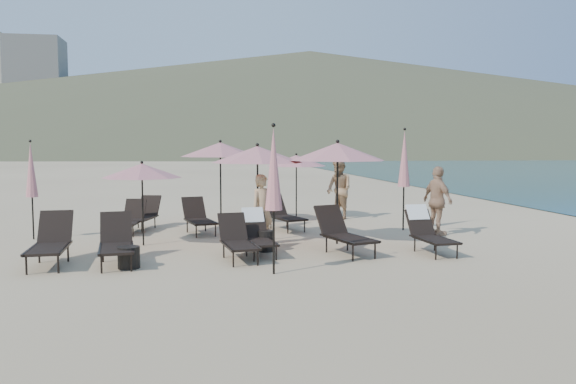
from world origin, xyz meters
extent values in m
plane|color=#D6BA8C|center=(0.00, 0.00, 0.00)|extent=(800.00, 800.00, 0.00)
cone|color=brown|center=(60.00, 300.00, 27.50)|extent=(690.00, 690.00, 55.00)
cone|color=brown|center=(190.00, 330.00, 16.00)|extent=(280.00, 280.00, 32.00)
cube|color=beige|center=(-70.00, 245.00, 24.00)|extent=(22.00, 18.00, 48.00)
cube|color=beige|center=(-45.00, 310.00, 19.00)|extent=(18.00, 16.00, 38.00)
cube|color=black|center=(-5.19, -0.22, 0.37)|extent=(0.73, 1.30, 0.05)
cube|color=black|center=(-5.24, 0.63, 0.68)|extent=(0.68, 0.52, 0.65)
cylinder|color=black|center=(-5.43, -0.76, 0.18)|extent=(0.04, 0.04, 0.36)
cylinder|color=black|center=(-5.49, 0.32, 0.18)|extent=(0.04, 0.04, 0.36)
cylinder|color=black|center=(-4.88, -0.73, 0.18)|extent=(0.04, 0.04, 0.36)
cylinder|color=black|center=(-4.95, 0.36, 0.18)|extent=(0.04, 0.04, 0.36)
cube|color=black|center=(-5.51, -0.18, 0.38)|extent=(0.12, 1.42, 0.04)
cube|color=black|center=(-4.87, -0.15, 0.38)|extent=(0.12, 1.42, 0.04)
cube|color=black|center=(-3.90, -0.32, 0.36)|extent=(0.79, 1.30, 0.05)
cube|color=black|center=(-4.01, 0.50, 0.66)|extent=(0.69, 0.54, 0.63)
cylinder|color=black|center=(-4.09, -0.86, 0.17)|extent=(0.04, 0.04, 0.35)
cylinder|color=black|center=(-4.23, 0.18, 0.17)|extent=(0.04, 0.04, 0.35)
cylinder|color=black|center=(-3.57, -0.79, 0.17)|extent=(0.04, 0.04, 0.35)
cylinder|color=black|center=(-3.71, 0.25, 0.17)|extent=(0.04, 0.04, 0.35)
cube|color=black|center=(-4.21, -0.31, 0.37)|extent=(0.22, 1.37, 0.04)
cube|color=black|center=(-3.60, -0.23, 0.37)|extent=(0.22, 1.37, 0.04)
cube|color=black|center=(-1.48, -0.22, 0.33)|extent=(0.74, 1.20, 0.05)
cube|color=black|center=(-1.59, 0.53, 0.61)|extent=(0.64, 0.51, 0.58)
cylinder|color=black|center=(-1.66, -0.72, 0.16)|extent=(0.03, 0.03, 0.32)
cylinder|color=black|center=(-1.80, 0.24, 0.16)|extent=(0.03, 0.03, 0.32)
cylinder|color=black|center=(-1.17, -0.65, 0.16)|extent=(0.03, 0.03, 0.32)
cylinder|color=black|center=(-1.31, 0.31, 0.16)|extent=(0.03, 0.03, 0.32)
cube|color=black|center=(-1.77, -0.21, 0.34)|extent=(0.22, 1.26, 0.04)
cube|color=black|center=(-1.21, -0.13, 0.34)|extent=(0.22, 1.26, 0.04)
cube|color=black|center=(-1.02, 0.24, 0.31)|extent=(0.66, 1.12, 0.04)
cube|color=black|center=(-1.09, 0.95, 0.58)|extent=(0.59, 0.46, 0.55)
cylinder|color=black|center=(-1.21, -0.23, 0.15)|extent=(0.03, 0.03, 0.30)
cylinder|color=black|center=(-1.29, 0.69, 0.15)|extent=(0.03, 0.03, 0.30)
cylinder|color=black|center=(-0.74, -0.19, 0.15)|extent=(0.03, 0.03, 0.30)
cylinder|color=black|center=(-0.83, 0.73, 0.15)|extent=(0.03, 0.03, 0.30)
cube|color=black|center=(-1.29, 0.25, 0.32)|extent=(0.15, 1.21, 0.04)
cube|color=black|center=(-0.75, 0.31, 0.32)|extent=(0.15, 1.21, 0.04)
cube|color=white|center=(-1.10, 1.08, 0.79)|extent=(0.51, 0.30, 0.33)
cube|color=black|center=(0.89, 0.03, 0.37)|extent=(0.98, 1.39, 0.05)
cube|color=black|center=(0.65, 0.84, 0.67)|extent=(0.76, 0.64, 0.65)
cylinder|color=black|center=(0.78, -0.55, 0.18)|extent=(0.04, 0.04, 0.36)
cylinder|color=black|center=(0.47, 0.48, 0.18)|extent=(0.04, 0.04, 0.36)
cylinder|color=black|center=(1.30, -0.39, 0.18)|extent=(0.04, 0.04, 0.36)
cylinder|color=black|center=(0.99, 0.64, 0.18)|extent=(0.04, 0.04, 0.36)
cube|color=black|center=(0.58, -0.01, 0.38)|extent=(0.45, 1.36, 0.04)
cube|color=black|center=(1.18, 0.17, 0.38)|extent=(0.45, 1.36, 0.04)
cube|color=black|center=(2.72, -0.19, 0.33)|extent=(0.66, 1.17, 0.05)
cube|color=black|center=(2.67, 0.56, 0.61)|extent=(0.61, 0.47, 0.58)
cylinder|color=black|center=(2.52, -0.68, 0.16)|extent=(0.03, 0.03, 0.32)
cylinder|color=black|center=(2.44, 0.28, 0.16)|extent=(0.03, 0.03, 0.32)
cylinder|color=black|center=(3.00, -0.64, 0.16)|extent=(0.03, 0.03, 0.32)
cylinder|color=black|center=(2.93, 0.32, 0.16)|extent=(0.03, 0.03, 0.32)
cube|color=black|center=(2.44, -0.17, 0.34)|extent=(0.13, 1.27, 0.04)
cube|color=black|center=(3.00, -0.13, 0.34)|extent=(0.13, 1.27, 0.04)
cube|color=white|center=(2.66, 0.70, 0.83)|extent=(0.53, 0.30, 0.35)
cube|color=black|center=(-3.92, 4.42, 0.33)|extent=(0.87, 1.26, 0.05)
cube|color=black|center=(-3.72, 5.16, 0.61)|extent=(0.68, 0.57, 0.59)
cylinder|color=black|center=(-4.29, 4.02, 0.16)|extent=(0.03, 0.03, 0.32)
cylinder|color=black|center=(-4.03, 4.97, 0.16)|extent=(0.03, 0.03, 0.32)
cylinder|color=black|center=(-3.81, 3.89, 0.16)|extent=(0.03, 0.03, 0.32)
cylinder|color=black|center=(-3.55, 4.84, 0.16)|extent=(0.03, 0.03, 0.32)
cube|color=black|center=(-4.19, 4.54, 0.34)|extent=(0.38, 1.25, 0.04)
cube|color=black|center=(-3.63, 4.39, 0.34)|extent=(0.38, 1.25, 0.04)
cube|color=black|center=(-4.16, 3.78, 0.32)|extent=(0.71, 1.17, 0.05)
cube|color=black|center=(-4.06, 4.51, 0.59)|extent=(0.62, 0.49, 0.57)
cylinder|color=black|center=(-4.46, 3.36, 0.16)|extent=(0.03, 0.03, 0.31)
cylinder|color=black|center=(-4.33, 4.29, 0.16)|extent=(0.03, 0.03, 0.31)
cylinder|color=black|center=(-3.99, 3.29, 0.16)|extent=(0.03, 0.03, 0.31)
cylinder|color=black|center=(-3.86, 4.22, 0.16)|extent=(0.03, 0.03, 0.31)
cube|color=black|center=(-4.43, 3.86, 0.33)|extent=(0.21, 1.23, 0.04)
cube|color=black|center=(-3.88, 3.79, 0.33)|extent=(0.21, 1.23, 0.04)
cube|color=black|center=(-2.25, 3.45, 0.34)|extent=(0.87, 1.28, 0.05)
cube|color=black|center=(-2.44, 4.21, 0.63)|extent=(0.69, 0.58, 0.60)
cylinder|color=black|center=(-2.38, 2.91, 0.17)|extent=(0.04, 0.04, 0.33)
cylinder|color=black|center=(-2.62, 3.89, 0.17)|extent=(0.04, 0.04, 0.33)
cylinder|color=black|center=(-1.88, 3.04, 0.17)|extent=(0.04, 0.04, 0.33)
cylinder|color=black|center=(-2.13, 4.01, 0.17)|extent=(0.04, 0.04, 0.33)
cube|color=black|center=(-2.55, 3.43, 0.35)|extent=(0.36, 1.29, 0.04)
cube|color=black|center=(-1.98, 3.57, 0.35)|extent=(0.36, 1.29, 0.04)
cube|color=black|center=(0.13, 3.78, 0.35)|extent=(0.97, 1.33, 0.05)
cube|color=black|center=(-0.13, 4.54, 0.64)|extent=(0.73, 0.63, 0.61)
cylinder|color=black|center=(0.05, 3.23, 0.17)|extent=(0.04, 0.04, 0.34)
cylinder|color=black|center=(-0.29, 4.19, 0.17)|extent=(0.04, 0.04, 0.34)
cylinder|color=black|center=(0.53, 3.40, 0.17)|extent=(0.04, 0.04, 0.34)
cylinder|color=black|center=(0.20, 4.36, 0.17)|extent=(0.04, 0.04, 0.34)
cube|color=black|center=(-0.17, 3.73, 0.36)|extent=(0.47, 1.28, 0.04)
cube|color=black|center=(0.39, 3.92, 0.36)|extent=(0.47, 1.28, 0.04)
cylinder|color=black|center=(-3.61, 2.03, 0.93)|extent=(0.04, 0.04, 1.86)
cone|color=tan|center=(-3.61, 2.03, 1.77)|extent=(1.86, 1.86, 0.34)
sphere|color=black|center=(-3.61, 2.03, 1.96)|extent=(0.07, 0.07, 0.07)
cylinder|color=black|center=(-0.88, 2.15, 1.12)|extent=(0.05, 0.05, 2.25)
cone|color=tan|center=(-0.88, 2.15, 2.14)|extent=(2.25, 2.25, 0.41)
sphere|color=black|center=(-0.88, 2.15, 2.38)|extent=(0.09, 0.09, 0.09)
cylinder|color=black|center=(0.97, 1.51, 1.16)|extent=(0.05, 0.05, 2.32)
cone|color=tan|center=(0.97, 1.51, 2.21)|extent=(2.32, 2.32, 0.42)
sphere|color=black|center=(0.97, 1.51, 2.45)|extent=(0.09, 0.09, 0.09)
cylinder|color=black|center=(-1.65, 5.42, 1.18)|extent=(0.05, 0.05, 2.35)
cone|color=tan|center=(-1.65, 5.42, 2.24)|extent=(2.35, 2.35, 0.43)
sphere|color=black|center=(-1.65, 5.42, 2.49)|extent=(0.09, 0.09, 0.09)
cylinder|color=black|center=(0.83, 6.41, 0.98)|extent=(0.04, 0.04, 1.97)
cone|color=tan|center=(0.83, 6.41, 1.87)|extent=(1.97, 1.97, 0.36)
sphere|color=black|center=(0.83, 6.41, 2.08)|extent=(0.07, 0.07, 0.07)
cylinder|color=black|center=(-0.96, -1.40, 0.59)|extent=(0.04, 0.04, 1.18)
cone|color=tan|center=(-0.96, -1.40, 1.94)|extent=(0.32, 0.32, 1.51)
sphere|color=black|center=(-0.96, -1.40, 2.72)|extent=(0.08, 0.08, 0.08)
cylinder|color=black|center=(3.34, 3.37, 0.61)|extent=(0.04, 0.04, 1.22)
cone|color=tan|center=(3.34, 3.37, 2.00)|extent=(0.33, 0.33, 1.55)
sphere|color=black|center=(3.34, 3.37, 2.81)|extent=(0.08, 0.08, 0.08)
cylinder|color=black|center=(-6.43, 3.35, 0.54)|extent=(0.04, 0.04, 1.07)
cone|color=tan|center=(-6.43, 3.35, 1.76)|extent=(0.29, 0.29, 1.37)
sphere|color=black|center=(-6.43, 3.35, 2.47)|extent=(0.07, 0.07, 0.07)
cylinder|color=black|center=(-3.65, -0.49, 0.21)|extent=(0.42, 0.42, 0.42)
cylinder|color=black|center=(-0.83, 0.82, 0.23)|extent=(0.36, 0.36, 0.47)
imported|color=tan|center=(-0.81, 1.69, 0.84)|extent=(0.73, 0.65, 1.68)
imported|color=#A77E56|center=(2.16, 6.00, 0.96)|extent=(1.04, 1.14, 1.91)
imported|color=tan|center=(3.91, 2.39, 0.91)|extent=(0.71, 1.14, 1.82)
camera|label=1|loc=(-2.31, -11.47, 2.35)|focal=35.00mm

